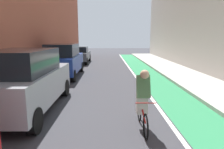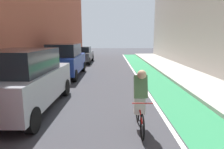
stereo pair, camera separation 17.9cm
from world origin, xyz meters
TOP-DOWN VIEW (x-y plane):
  - ground_plane at (0.00, 12.87)m, footprint 74.21×74.21m
  - bike_lane_paint at (2.76, 14.87)m, footprint 1.60×33.73m
  - lane_divider_stripe at (1.86, 14.87)m, footprint 0.12×33.73m
  - sidewalk_right at (4.85, 14.87)m, footprint 2.58×33.73m
  - building_facade_right at (7.34, 16.87)m, footprint 2.40×29.73m
  - parked_suv_silver at (-2.51, 9.96)m, footprint 2.07×4.39m
  - parked_suv_blue at (-2.51, 15.79)m, footprint 1.86×4.45m
  - parked_sedan_gray at (-2.51, 22.49)m, footprint 1.82×4.26m
  - cyclist_mid at (1.02, 8.57)m, footprint 0.48×1.66m

SIDE VIEW (x-z plane):
  - ground_plane at x=0.00m, z-range 0.00..0.00m
  - bike_lane_paint at x=2.76m, z-range 0.00..0.00m
  - lane_divider_stripe at x=1.86m, z-range 0.00..0.00m
  - sidewalk_right at x=4.85m, z-range 0.00..0.14m
  - parked_sedan_gray at x=-2.51m, z-range 0.02..1.55m
  - cyclist_mid at x=1.02m, z-range 0.05..1.64m
  - parked_suv_blue at x=-2.51m, z-range 0.03..2.01m
  - parked_suv_silver at x=-2.51m, z-range 0.03..2.01m
  - building_facade_right at x=7.34m, z-range 0.00..8.56m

